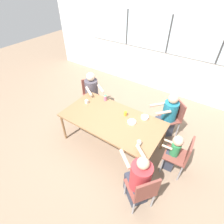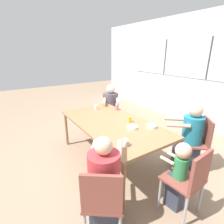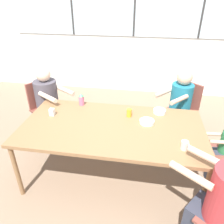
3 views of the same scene
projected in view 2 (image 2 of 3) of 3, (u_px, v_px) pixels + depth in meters
The scene contains 17 objects.
ground_plane at pixel (112, 159), 3.22m from camera, with size 16.00×16.00×0.00m, color #8C725B.
wall_back_with_windows at pixel (208, 72), 4.19m from camera, with size 8.40×0.08×2.80m.
dining_table at pixel (112, 125), 2.99m from camera, with size 2.07×1.08×0.75m.
chair_for_woman_green_shirt at pixel (103, 199), 1.68m from camera, with size 0.56×0.56×0.89m.
chair_for_man_blue_shirt at pixel (111, 108), 4.41m from camera, with size 0.55×0.55×0.89m.
chair_for_man_teal_shirt at pixel (200, 139), 2.84m from camera, with size 0.56×0.56×0.89m.
chair_for_toddler at pixel (191, 178), 1.96m from camera, with size 0.43×0.43×0.89m.
person_woman_green_shirt at pixel (105, 189), 1.84m from camera, with size 0.66×0.61×1.13m.
person_man_blue_shirt at pixel (111, 111), 4.26m from camera, with size 0.68×0.60×1.16m.
person_man_teal_shirt at pixel (189, 139), 2.87m from camera, with size 0.60×0.62×1.13m.
person_toddler at pixel (178, 176), 2.09m from camera, with size 0.33×0.21×0.92m.
coffee_mug at pixel (126, 143), 2.20m from camera, with size 0.08×0.07×0.09m.
sippy_cup at pixel (117, 106), 3.56m from camera, with size 0.07×0.07×0.17m.
juice_glass at pixel (130, 119), 2.95m from camera, with size 0.06×0.06×0.10m.
milk_carton_small at pixel (96, 107), 3.62m from camera, with size 0.06×0.06×0.09m.
bowl_white_shallow at pixel (132, 127), 2.72m from camera, with size 0.17×0.17×0.04m.
bowl_cereal at pixel (152, 126), 2.74m from camera, with size 0.15×0.15×0.05m.
Camera 2 is at (2.30, -1.51, 1.88)m, focal length 28.00 mm.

